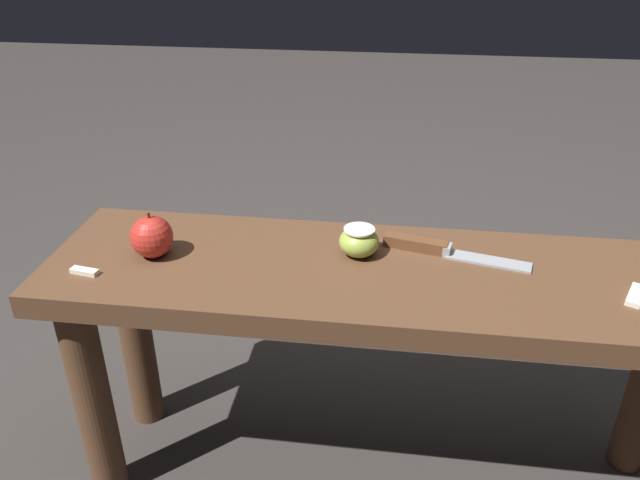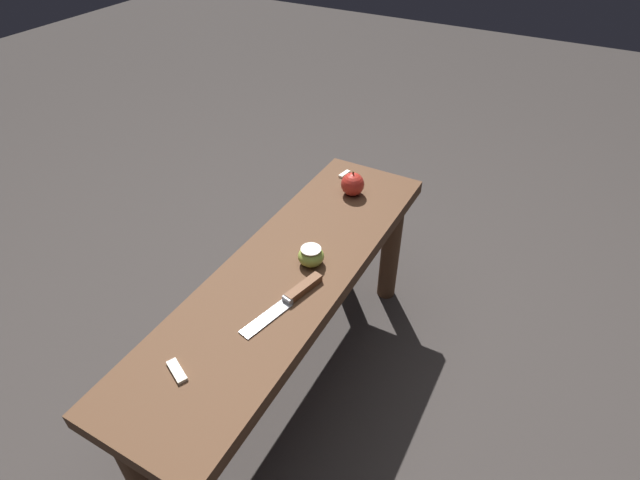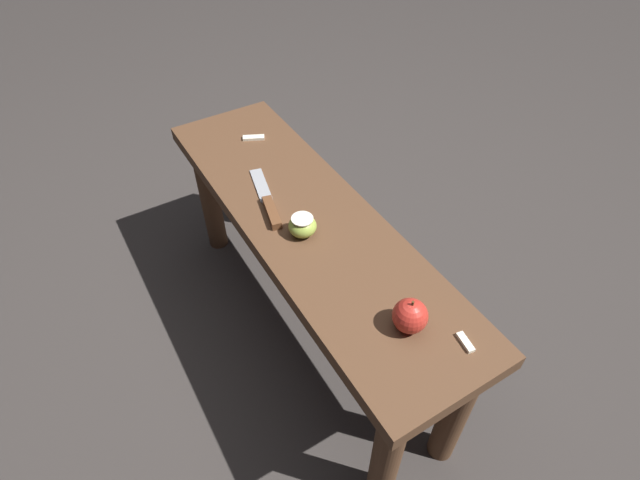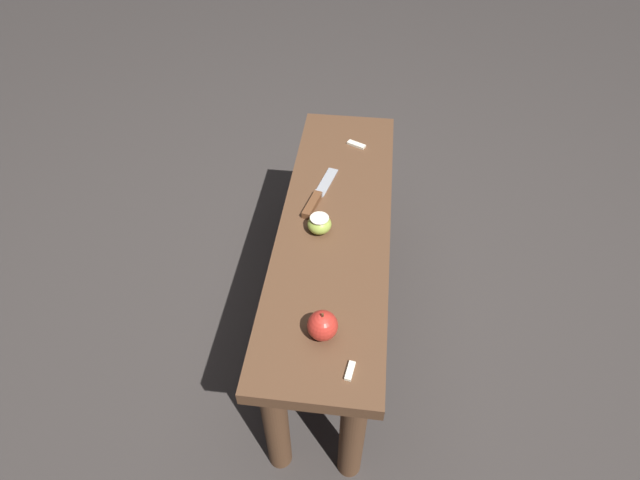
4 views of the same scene
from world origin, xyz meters
name	(u,v)px [view 1 (image 1 of 4)]	position (x,y,z in m)	size (l,w,h in m)	color
ground_plane	(373,473)	(0.00, 0.00, 0.00)	(8.00, 8.00, 0.00)	#383330
wooden_bench	(382,319)	(0.00, 0.00, 0.37)	(1.12, 0.31, 0.47)	brown
knife	(434,248)	(-0.08, -0.07, 0.48)	(0.25, 0.08, 0.02)	#9EA0A5
apple_whole	(152,237)	(0.39, 0.01, 0.51)	(0.07, 0.07, 0.08)	red
apple_cut	(359,241)	(0.05, -0.04, 0.50)	(0.07, 0.07, 0.05)	#9EB747
apple_slice_near_knife	(636,295)	(-0.38, 0.03, 0.48)	(0.05, 0.07, 0.01)	white
apple_slice_center	(84,271)	(0.48, 0.08, 0.48)	(0.05, 0.02, 0.01)	white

